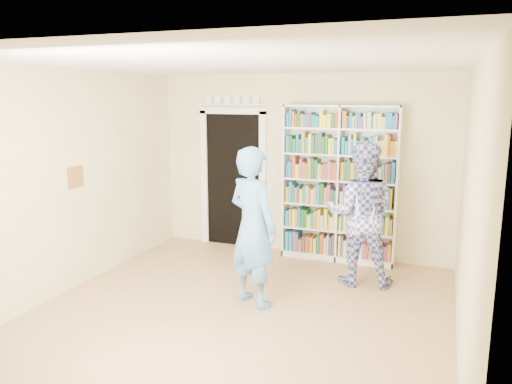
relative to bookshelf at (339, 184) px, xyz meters
The scene contains 11 objects.
floor 2.68m from the bookshelf, 104.89° to the right, with size 5.00×5.00×0.00m, color #AB7C53.
ceiling 2.88m from the bookshelf, 104.89° to the right, with size 5.00×5.00×0.00m, color white.
wall_back 0.68m from the bookshelf, 165.96° to the left, with size 4.50×4.50×0.00m, color beige.
wall_left 3.71m from the bookshelf, 140.79° to the right, with size 5.00×5.00×0.00m, color beige.
wall_right 2.86m from the bookshelf, 55.24° to the right, with size 5.00×5.00×0.00m, color beige.
bookshelf is the anchor object (origin of this frame).
doorway 1.73m from the bookshelf, behind, with size 1.10×0.08×2.43m.
wall_art 3.58m from the bookshelf, 143.07° to the right, with size 0.03×0.25×0.25m, color brown.
man_blue 2.02m from the bookshelf, 107.13° to the right, with size 0.67×0.44×1.84m, color #5286B8.
man_plaid 0.96m from the bookshelf, 61.62° to the right, with size 0.89×0.69×1.83m, color #333C9C.
paper_sheet 1.18m from the bookshelf, 63.26° to the right, with size 0.22×0.01×0.32m, color white.
Camera 1 is at (2.02, -4.67, 2.40)m, focal length 35.00 mm.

